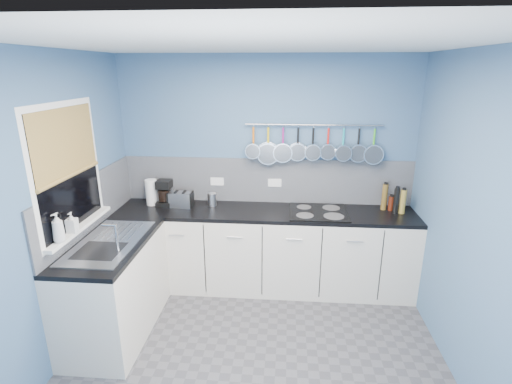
# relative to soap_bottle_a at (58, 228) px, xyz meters

# --- Properties ---
(floor) EXTENTS (3.20, 3.00, 0.02)m
(floor) POSITION_rel_soap_bottle_a_xyz_m (1.53, 0.03, -1.18)
(floor) COLOR #47474C
(floor) RESTS_ON ground
(ceiling) EXTENTS (3.20, 3.00, 0.02)m
(ceiling) POSITION_rel_soap_bottle_a_xyz_m (1.53, 0.03, 1.34)
(ceiling) COLOR white
(ceiling) RESTS_ON ground
(wall_back) EXTENTS (3.20, 0.02, 2.50)m
(wall_back) POSITION_rel_soap_bottle_a_xyz_m (1.53, 1.54, 0.08)
(wall_back) COLOR #416389
(wall_back) RESTS_ON ground
(wall_front) EXTENTS (3.20, 0.02, 2.50)m
(wall_front) POSITION_rel_soap_bottle_a_xyz_m (1.53, -1.48, 0.08)
(wall_front) COLOR #416389
(wall_front) RESTS_ON ground
(wall_left) EXTENTS (0.02, 3.00, 2.50)m
(wall_left) POSITION_rel_soap_bottle_a_xyz_m (-0.08, 0.03, 0.08)
(wall_left) COLOR #416389
(wall_left) RESTS_ON ground
(wall_right) EXTENTS (0.02, 3.00, 2.50)m
(wall_right) POSITION_rel_soap_bottle_a_xyz_m (3.14, 0.03, 0.08)
(wall_right) COLOR #416389
(wall_right) RESTS_ON ground
(backsplash_back) EXTENTS (3.20, 0.02, 0.50)m
(backsplash_back) POSITION_rel_soap_bottle_a_xyz_m (1.53, 1.51, -0.02)
(backsplash_back) COLOR gray
(backsplash_back) RESTS_ON wall_back
(backsplash_left) EXTENTS (0.02, 1.80, 0.50)m
(backsplash_left) POSITION_rel_soap_bottle_a_xyz_m (-0.06, 0.63, -0.02)
(backsplash_left) COLOR gray
(backsplash_left) RESTS_ON wall_left
(cabinet_run_back) EXTENTS (3.20, 0.60, 0.86)m
(cabinet_run_back) POSITION_rel_soap_bottle_a_xyz_m (1.53, 1.23, -0.74)
(cabinet_run_back) COLOR beige
(cabinet_run_back) RESTS_ON ground
(worktop_back) EXTENTS (3.20, 0.60, 0.04)m
(worktop_back) POSITION_rel_soap_bottle_a_xyz_m (1.53, 1.23, -0.29)
(worktop_back) COLOR black
(worktop_back) RESTS_ON cabinet_run_back
(cabinet_run_left) EXTENTS (0.60, 1.20, 0.86)m
(cabinet_run_left) POSITION_rel_soap_bottle_a_xyz_m (0.23, 0.33, -0.74)
(cabinet_run_left) COLOR beige
(cabinet_run_left) RESTS_ON ground
(worktop_left) EXTENTS (0.60, 1.20, 0.04)m
(worktop_left) POSITION_rel_soap_bottle_a_xyz_m (0.23, 0.33, -0.29)
(worktop_left) COLOR black
(worktop_left) RESTS_ON cabinet_run_left
(window_frame) EXTENTS (0.01, 1.00, 1.10)m
(window_frame) POSITION_rel_soap_bottle_a_xyz_m (-0.05, 0.33, 0.38)
(window_frame) COLOR white
(window_frame) RESTS_ON wall_left
(window_glass) EXTENTS (0.01, 0.90, 1.00)m
(window_glass) POSITION_rel_soap_bottle_a_xyz_m (-0.04, 0.33, 0.38)
(window_glass) COLOR black
(window_glass) RESTS_ON wall_left
(bamboo_blind) EXTENTS (0.01, 0.90, 0.55)m
(bamboo_blind) POSITION_rel_soap_bottle_a_xyz_m (-0.03, 0.33, 0.61)
(bamboo_blind) COLOR #AE873A
(bamboo_blind) RESTS_ON wall_left
(window_sill) EXTENTS (0.10, 0.98, 0.03)m
(window_sill) POSITION_rel_soap_bottle_a_xyz_m (-0.02, 0.33, -0.13)
(window_sill) COLOR white
(window_sill) RESTS_ON wall_left
(sink_unit) EXTENTS (0.50, 0.95, 0.01)m
(sink_unit) POSITION_rel_soap_bottle_a_xyz_m (0.23, 0.33, -0.27)
(sink_unit) COLOR silver
(sink_unit) RESTS_ON worktop_left
(mixer_tap) EXTENTS (0.12, 0.08, 0.26)m
(mixer_tap) POSITION_rel_soap_bottle_a_xyz_m (0.39, 0.15, -0.14)
(mixer_tap) COLOR silver
(mixer_tap) RESTS_ON worktop_left
(socket_left) EXTENTS (0.15, 0.01, 0.09)m
(socket_left) POSITION_rel_soap_bottle_a_xyz_m (0.98, 1.50, -0.04)
(socket_left) COLOR white
(socket_left) RESTS_ON backsplash_back
(socket_right) EXTENTS (0.15, 0.01, 0.09)m
(socket_right) POSITION_rel_soap_bottle_a_xyz_m (1.63, 1.50, -0.04)
(socket_right) COLOR white
(socket_right) RESTS_ON backsplash_back
(pot_rail) EXTENTS (1.45, 0.02, 0.02)m
(pot_rail) POSITION_rel_soap_bottle_a_xyz_m (2.03, 1.48, 0.61)
(pot_rail) COLOR silver
(pot_rail) RESTS_ON wall_back
(soap_bottle_a) EXTENTS (0.11, 0.11, 0.24)m
(soap_bottle_a) POSITION_rel_soap_bottle_a_xyz_m (0.00, 0.00, 0.00)
(soap_bottle_a) COLOR white
(soap_bottle_a) RESTS_ON window_sill
(soap_bottle_b) EXTENTS (0.08, 0.08, 0.17)m
(soap_bottle_b) POSITION_rel_soap_bottle_a_xyz_m (0.00, 0.19, -0.03)
(soap_bottle_b) COLOR white
(soap_bottle_b) RESTS_ON window_sill
(paper_towel) EXTENTS (0.15, 0.15, 0.29)m
(paper_towel) POSITION_rel_soap_bottle_a_xyz_m (0.27, 1.32, -0.13)
(paper_towel) COLOR white
(paper_towel) RESTS_ON worktop_back
(coffee_maker) EXTENTS (0.17, 0.18, 0.29)m
(coffee_maker) POSITION_rel_soap_bottle_a_xyz_m (0.43, 1.29, -0.13)
(coffee_maker) COLOR black
(coffee_maker) RESTS_ON worktop_back
(toaster) EXTENTS (0.26, 0.16, 0.16)m
(toaster) POSITION_rel_soap_bottle_a_xyz_m (0.61, 1.28, -0.19)
(toaster) COLOR silver
(toaster) RESTS_ON worktop_back
(canister) EXTENTS (0.11, 0.11, 0.14)m
(canister) POSITION_rel_soap_bottle_a_xyz_m (0.95, 1.34, -0.20)
(canister) COLOR silver
(canister) RESTS_ON worktop_back
(hob) EXTENTS (0.61, 0.53, 0.01)m
(hob) POSITION_rel_soap_bottle_a_xyz_m (2.10, 1.21, -0.26)
(hob) COLOR black
(hob) RESTS_ON worktop_back
(pan_0) EXTENTS (0.17, 0.12, 0.36)m
(pan_0) POSITION_rel_soap_bottle_a_xyz_m (1.40, 1.47, 0.43)
(pan_0) COLOR silver
(pan_0) RESTS_ON pot_rail
(pan_1) EXTENTS (0.24, 0.07, 0.43)m
(pan_1) POSITION_rel_soap_bottle_a_xyz_m (1.55, 1.47, 0.40)
(pan_1) COLOR silver
(pan_1) RESTS_ON pot_rail
(pan_2) EXTENTS (0.21, 0.07, 0.40)m
(pan_2) POSITION_rel_soap_bottle_a_xyz_m (1.71, 1.47, 0.41)
(pan_2) COLOR silver
(pan_2) RESTS_ON pot_rail
(pan_3) EXTENTS (0.19, 0.06, 0.38)m
(pan_3) POSITION_rel_soap_bottle_a_xyz_m (1.87, 1.47, 0.42)
(pan_3) COLOR silver
(pan_3) RESTS_ON pot_rail
(pan_4) EXTENTS (0.18, 0.11, 0.37)m
(pan_4) POSITION_rel_soap_bottle_a_xyz_m (2.03, 1.47, 0.43)
(pan_4) COLOR silver
(pan_4) RESTS_ON pot_rail
(pan_5) EXTENTS (0.17, 0.07, 0.36)m
(pan_5) POSITION_rel_soap_bottle_a_xyz_m (2.19, 1.47, 0.43)
(pan_5) COLOR silver
(pan_5) RESTS_ON pot_rail
(pan_6) EXTENTS (0.18, 0.12, 0.37)m
(pan_6) POSITION_rel_soap_bottle_a_xyz_m (2.35, 1.47, 0.43)
(pan_6) COLOR silver
(pan_6) RESTS_ON pot_rail
(pan_7) EXTENTS (0.19, 0.07, 0.38)m
(pan_7) POSITION_rel_soap_bottle_a_xyz_m (2.51, 1.47, 0.42)
(pan_7) COLOR silver
(pan_7) RESTS_ON pot_rail
(pan_8) EXTENTS (0.21, 0.08, 0.40)m
(pan_8) POSITION_rel_soap_bottle_a_xyz_m (2.67, 1.47, 0.41)
(pan_8) COLOR silver
(pan_8) RESTS_ON pot_rail
(condiment_0) EXTENTS (0.05, 0.05, 0.21)m
(condiment_0) POSITION_rel_soap_bottle_a_xyz_m (2.99, 1.34, -0.16)
(condiment_0) COLOR brown
(condiment_0) RESTS_ON worktop_back
(condiment_1) EXTENTS (0.06, 0.06, 0.15)m
(condiment_1) POSITION_rel_soap_bottle_a_xyz_m (2.88, 1.34, -0.19)
(condiment_1) COLOR #4C190C
(condiment_1) RESTS_ON worktop_back
(condiment_2) EXTENTS (0.06, 0.06, 0.28)m
(condiment_2) POSITION_rel_soap_bottle_a_xyz_m (2.81, 1.36, -0.13)
(condiment_2) COLOR brown
(condiment_2) RESTS_ON worktop_back
(condiment_3) EXTENTS (0.06, 0.06, 0.26)m
(condiment_3) POSITION_rel_soap_bottle_a_xyz_m (2.97, 1.27, -0.14)
(condiment_3) COLOR olive
(condiment_3) RESTS_ON worktop_back
(condiment_4) EXTENTS (0.06, 0.06, 0.27)m
(condiment_4) POSITION_rel_soap_bottle_a_xyz_m (2.90, 1.26, -0.13)
(condiment_4) COLOR black
(condiment_4) RESTS_ON worktop_back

